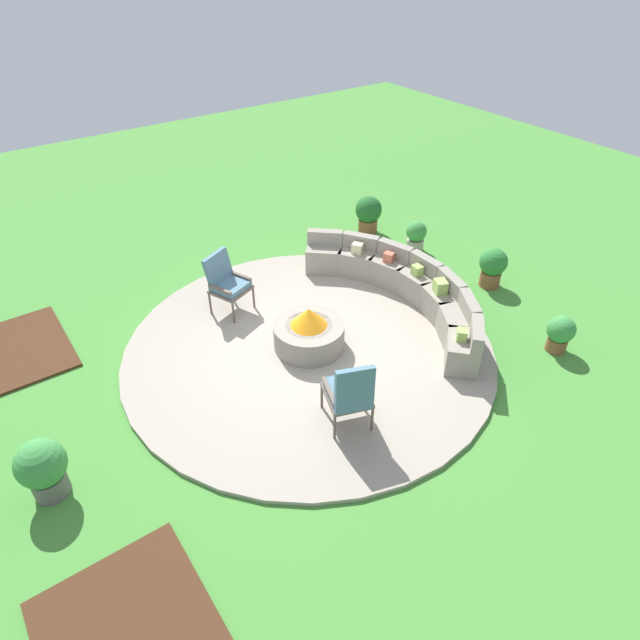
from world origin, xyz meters
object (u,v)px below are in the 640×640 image
at_px(lounge_chair_front_right, 349,392).
at_px(potted_plant_3, 368,213).
at_px(fire_pit, 309,332).
at_px(potted_plant_4, 493,266).
at_px(lounge_chair_front_left, 226,281).
at_px(potted_plant_2, 416,235).
at_px(curved_stone_bench, 404,288).
at_px(potted_plant_0, 560,332).
at_px(potted_plant_1, 43,468).

relative_size(lounge_chair_front_right, potted_plant_3, 1.36).
distance_m(fire_pit, potted_plant_4, 3.62).
relative_size(lounge_chair_front_left, potted_plant_3, 1.32).
bearing_deg(potted_plant_4, potted_plant_2, -173.53).
distance_m(lounge_chair_front_left, lounge_chair_front_right, 3.13).
height_order(curved_stone_bench, potted_plant_3, curved_stone_bench).
bearing_deg(potted_plant_4, curved_stone_bench, -103.47).
bearing_deg(potted_plant_0, potted_plant_1, -104.29).
relative_size(lounge_chair_front_right, potted_plant_2, 1.71).
xyz_separation_m(potted_plant_0, potted_plant_3, (-4.63, 0.16, 0.09)).
relative_size(curved_stone_bench, lounge_chair_front_right, 3.90).
relative_size(lounge_chair_front_left, potted_plant_2, 1.65).
height_order(potted_plant_1, potted_plant_2, potted_plant_1).
distance_m(fire_pit, potted_plant_0, 3.70).
bearing_deg(potted_plant_4, potted_plant_1, -89.58).
height_order(fire_pit, curved_stone_bench, curved_stone_bench).
height_order(lounge_chair_front_left, potted_plant_3, lounge_chair_front_left).
bearing_deg(lounge_chair_front_right, potted_plant_0, 9.64).
relative_size(lounge_chair_front_left, potted_plant_4, 1.40).
xyz_separation_m(potted_plant_0, potted_plant_2, (-3.49, 0.41, -0.01)).
distance_m(curved_stone_bench, lounge_chair_front_right, 2.89).
relative_size(potted_plant_0, potted_plant_4, 0.83).
xyz_separation_m(potted_plant_1, potted_plant_4, (-0.05, 7.41, -0.03)).
distance_m(curved_stone_bench, potted_plant_0, 2.45).
bearing_deg(fire_pit, potted_plant_3, 127.94).
distance_m(lounge_chair_front_left, potted_plant_2, 3.95).
xyz_separation_m(lounge_chair_front_left, potted_plant_4, (1.94, 4.12, -0.20)).
bearing_deg(potted_plant_0, lounge_chair_front_left, -136.60).
height_order(lounge_chair_front_left, lounge_chair_front_right, lounge_chair_front_right).
relative_size(fire_pit, potted_plant_0, 1.78).
bearing_deg(potted_plant_3, potted_plant_2, 12.20).
xyz_separation_m(fire_pit, potted_plant_3, (-2.46, 3.16, 0.10)).
height_order(potted_plant_2, potted_plant_3, potted_plant_3).
xyz_separation_m(lounge_chair_front_right, potted_plant_2, (-2.90, 3.89, -0.28)).
distance_m(lounge_chair_front_left, potted_plant_3, 3.80).
distance_m(potted_plant_2, potted_plant_4, 1.71).
height_order(curved_stone_bench, potted_plant_4, curved_stone_bench).
distance_m(fire_pit, potted_plant_3, 4.01).
xyz_separation_m(lounge_chair_front_right, potted_plant_3, (-4.04, 3.64, -0.18)).
bearing_deg(potted_plant_3, potted_plant_1, -67.43).
bearing_deg(fire_pit, lounge_chair_front_right, -17.00).
bearing_deg(potted_plant_0, lounge_chair_front_right, -99.62).
relative_size(fire_pit, curved_stone_bench, 0.26).
height_order(curved_stone_bench, potted_plant_2, curved_stone_bench).
height_order(fire_pit, potted_plant_2, fire_pit).
relative_size(lounge_chair_front_right, potted_plant_4, 1.45).
bearing_deg(potted_plant_0, potted_plant_3, 178.02).
xyz_separation_m(potted_plant_0, potted_plant_4, (-1.79, 0.60, 0.06)).
bearing_deg(fire_pit, potted_plant_1, -83.49).
bearing_deg(potted_plant_4, lounge_chair_front_left, -115.15).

